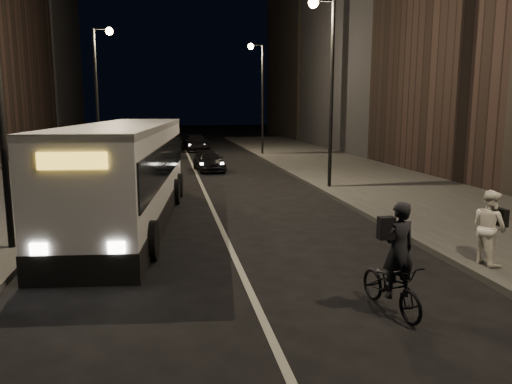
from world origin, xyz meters
name	(u,v)px	position (x,y,z in m)	size (l,w,h in m)	color
ground	(252,296)	(0.00, 0.00, 0.00)	(180.00, 180.00, 0.00)	black
sidewalk_right	(372,180)	(8.50, 14.00, 0.08)	(7.00, 70.00, 0.16)	#383835
sidewalk_left	(10,190)	(-8.50, 14.00, 0.08)	(7.00, 70.00, 0.16)	#383835
building_row_right	(399,15)	(16.00, 27.50, 10.50)	(8.00, 61.00, 21.00)	black
streetlight_right_mid	(326,68)	(5.33, 12.00, 5.36)	(1.20, 0.44, 8.12)	black
streetlight_right_far	(259,84)	(5.33, 28.00, 5.36)	(1.20, 0.44, 8.12)	black
streetlight_left_near	(6,38)	(-5.33, 4.00, 5.36)	(1.20, 0.44, 8.12)	black
streetlight_left_far	(100,78)	(-5.33, 22.00, 5.36)	(1.20, 0.44, 8.12)	black
city_bus	(127,169)	(-2.86, 7.01, 1.74)	(3.72, 12.01, 3.19)	white
cyclist_on_bicycle	(393,276)	(2.40, -1.25, 0.70)	(0.92, 1.91, 2.11)	black
pedestrian_woman	(489,227)	(5.60, 0.61, 1.02)	(0.84, 0.65, 1.72)	white
car_near	(209,160)	(0.80, 19.60, 0.63)	(1.49, 3.71, 1.26)	black
car_mid	(166,149)	(-1.63, 27.38, 0.69)	(1.47, 4.20, 1.39)	#393A3C
car_far	(195,143)	(0.80, 32.97, 0.68)	(1.92, 4.71, 1.37)	black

